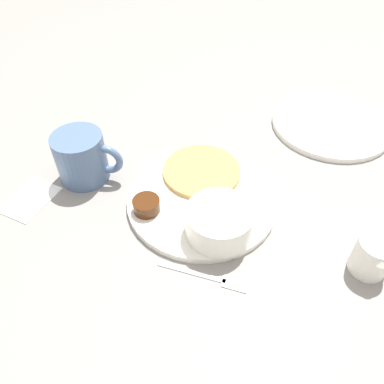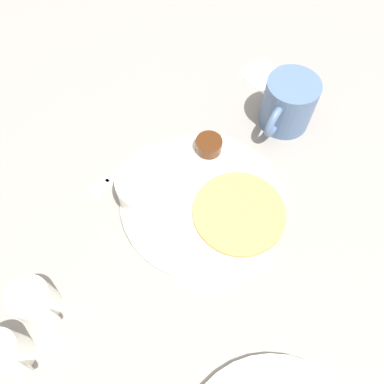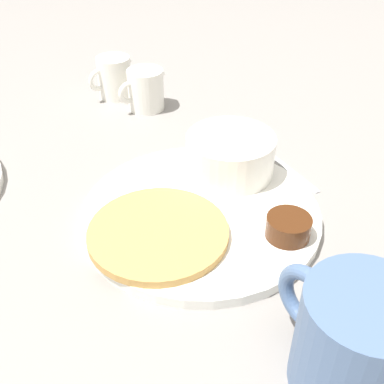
{
  "view_description": "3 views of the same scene",
  "coord_description": "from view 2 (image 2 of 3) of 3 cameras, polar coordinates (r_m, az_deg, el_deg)",
  "views": [
    {
      "loc": [
        -0.4,
        -0.22,
        0.49
      ],
      "look_at": [
        -0.01,
        0.01,
        0.03
      ],
      "focal_mm": 35.0,
      "sensor_mm": 36.0,
      "label": 1
    },
    {
      "loc": [
        0.22,
        -0.18,
        0.55
      ],
      "look_at": [
        -0.01,
        -0.01,
        0.03
      ],
      "focal_mm": 35.0,
      "sensor_mm": 36.0,
      "label": 2
    },
    {
      "loc": [
        0.12,
        0.4,
        0.34
      ],
      "look_at": [
        0.01,
        -0.01,
        0.03
      ],
      "focal_mm": 45.0,
      "sensor_mm": 36.0,
      "label": 3
    }
  ],
  "objects": [
    {
      "name": "napkin",
      "position": [
        0.8,
        11.4,
        16.65
      ],
      "size": [
        0.1,
        0.08,
        0.0
      ],
      "color": "white",
      "rests_on": "ground_plane"
    },
    {
      "name": "ground_plane",
      "position": [
        0.62,
        1.56,
        -1.6
      ],
      "size": [
        4.0,
        4.0,
        0.0
      ],
      "primitive_type": "plane",
      "color": "gray"
    },
    {
      "name": "coffee_mug",
      "position": [
        0.7,
        14.37,
        12.83
      ],
      "size": [
        0.09,
        0.12,
        0.09
      ],
      "color": "slate",
      "rests_on": "ground_plane"
    },
    {
      "name": "creamer_pitcher_near",
      "position": [
        0.57,
        -22.77,
        -15.1
      ],
      "size": [
        0.08,
        0.06,
        0.06
      ],
      "color": "white",
      "rests_on": "ground_plane"
    },
    {
      "name": "syrup_cup",
      "position": [
        0.65,
        2.57,
        7.15
      ],
      "size": [
        0.05,
        0.05,
        0.02
      ],
      "color": "#47230F",
      "rests_on": "plate"
    },
    {
      "name": "fork",
      "position": [
        0.65,
        -11.68,
        2.7
      ],
      "size": [
        0.04,
        0.14,
        0.0
      ],
      "color": "silver",
      "rests_on": "ground_plane"
    },
    {
      "name": "butter_ramekin",
      "position": [
        0.61,
        -7.45,
        1.92
      ],
      "size": [
        0.05,
        0.05,
        0.04
      ],
      "color": "white",
      "rests_on": "plate"
    },
    {
      "name": "creamer_pitcher_far",
      "position": [
        0.57,
        -26.5,
        -21.18
      ],
      "size": [
        0.08,
        0.05,
        0.07
      ],
      "color": "white",
      "rests_on": "ground_plane"
    },
    {
      "name": "pancake_stack",
      "position": [
        0.59,
        7.2,
        -3.15
      ],
      "size": [
        0.15,
        0.15,
        0.01
      ],
      "color": "tan",
      "rests_on": "plate"
    },
    {
      "name": "plate",
      "position": [
        0.61,
        1.57,
        -1.34
      ],
      "size": [
        0.27,
        0.27,
        0.01
      ],
      "color": "white",
      "rests_on": "ground_plane"
    },
    {
      "name": "bowl",
      "position": [
        0.59,
        -6.31,
        1.01
      ],
      "size": [
        0.11,
        0.11,
        0.05
      ],
      "color": "white",
      "rests_on": "plate"
    }
  ]
}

